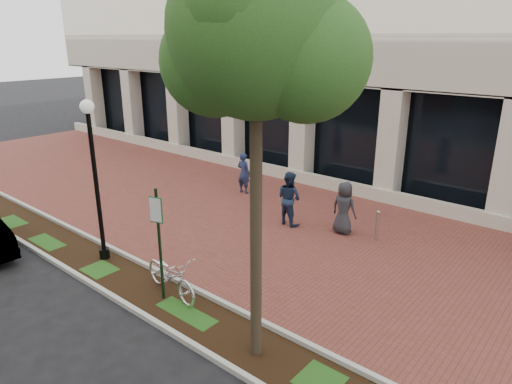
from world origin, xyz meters
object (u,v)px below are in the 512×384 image
Objects in this scene: pedestrian_left at (244,173)px; bollard at (377,225)px; locked_bicycle at (171,275)px; pedestrian_right at (344,208)px; parking_sign at (158,232)px; lamppost at (95,173)px; street_tree at (259,43)px; pedestrian_mid at (289,198)px.

bollard is at bearing 171.19° from pedestrian_left.
locked_bicycle is 6.07m from pedestrian_right.
bollard is at bearing -13.59° from locked_bicycle.
parking_sign is 0.63× the size of lamppost.
pedestrian_right is 1.15m from bollard.
street_tree is at bearing -84.75° from bollard.
parking_sign is 1.54× the size of pedestrian_mid.
pedestrian_right reaches higher than bollard.
pedestrian_mid is at bearing 12.68° from locked_bicycle.
lamppost is 8.33m from bollard.
locked_bicycle is at bearing 71.47° from parking_sign.
pedestrian_left reaches higher than bollard.
lamppost is 4.52× the size of bollard.
bollard is (1.09, 0.16, -0.35)m from pedestrian_right.
pedestrian_left is at bearing 36.40° from locked_bicycle.
pedestrian_mid is (2.50, 5.38, -1.61)m from lamppost.
pedestrian_right is at bearing 167.83° from pedestrian_left.
parking_sign is 5.76m from pedestrian_mid.
parking_sign is at bearing -173.92° from locked_bicycle.
pedestrian_left is 3.57m from pedestrian_mid.
parking_sign reaches higher than pedestrian_left.
parking_sign reaches higher than pedestrian_right.
parking_sign is 2.83× the size of bollard.
street_tree is at bearing -88.07° from locked_bicycle.
pedestrian_left reaches higher than locked_bicycle.
pedestrian_mid is 2.96m from bollard.
lamppost reaches higher than locked_bicycle.
street_tree reaches higher than parking_sign.
pedestrian_left is (-3.71, 6.86, 0.30)m from locked_bicycle.
pedestrian_right is at bearing 61.25° from parking_sign.
pedestrian_mid reaches higher than locked_bicycle.
pedestrian_mid is 1.84× the size of bollard.
lamppost reaches higher than pedestrian_mid.
parking_sign is 8.08m from pedestrian_left.
lamppost is 3.55m from locked_bicycle.
pedestrian_mid is (-0.44, 5.42, 0.38)m from locked_bicycle.
lamppost is 2.71× the size of pedestrian_left.
pedestrian_right reaches higher than locked_bicycle.
locked_bicycle is (2.95, -0.03, -1.99)m from lamppost.
pedestrian_right reaches higher than pedestrian_left.
bollard is (6.12, -0.78, -0.32)m from pedestrian_left.
locked_bicycle is at bearing 79.84° from pedestrian_right.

